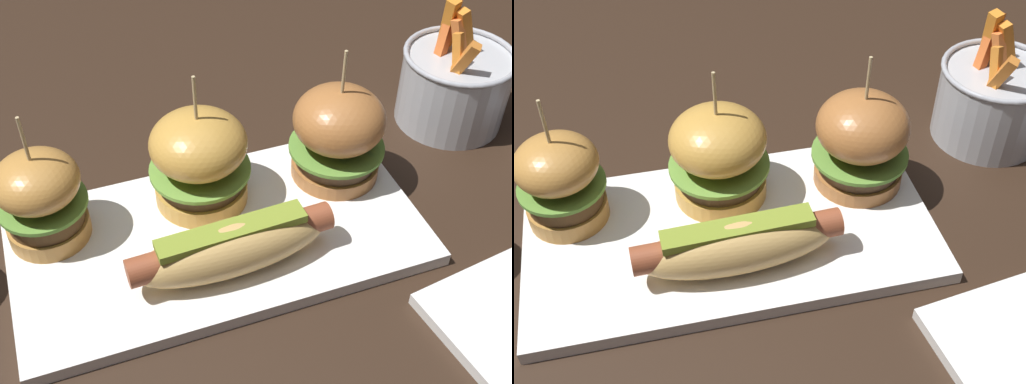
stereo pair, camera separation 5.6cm
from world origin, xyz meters
The scene contains 7 objects.
ground_plane centered at (0.00, 0.00, 0.00)m, with size 3.00×3.00×0.00m, color black.
platter_main centered at (0.00, 0.00, 0.01)m, with size 0.39×0.20×0.01m, color white.
hot_dog centered at (0.00, -0.05, 0.04)m, with size 0.19×0.06×0.05m.
slider_left centered at (-0.15, 0.05, 0.06)m, with size 0.08×0.08×0.14m.
slider_center centered at (0.00, 0.05, 0.06)m, with size 0.10×0.10×0.14m.
slider_right centered at (0.14, 0.04, 0.06)m, with size 0.10×0.10×0.14m.
fries_bucket centered at (0.31, 0.10, 0.05)m, with size 0.12×0.12×0.14m.
Camera 1 is at (-0.12, -0.43, 0.48)m, focal length 47.90 mm.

